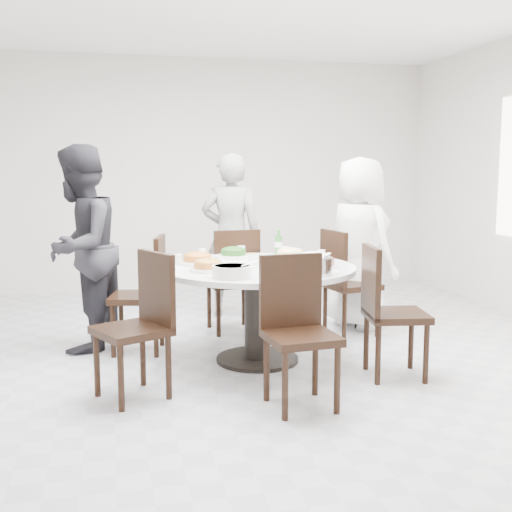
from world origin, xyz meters
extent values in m
cube|color=silver|center=(0.00, 0.00, 0.00)|extent=(6.00, 6.00, 0.01)
cube|color=silver|center=(0.00, 3.00, 1.40)|extent=(6.00, 0.01, 2.80)
cube|color=silver|center=(0.00, -3.00, 1.40)|extent=(6.00, 0.01, 2.80)
cylinder|color=white|center=(0.10, -0.16, 0.38)|extent=(1.50, 1.50, 0.75)
cube|color=black|center=(1.10, 0.42, 0.47)|extent=(0.49, 0.49, 0.95)
cube|color=black|center=(0.08, 0.80, 0.47)|extent=(0.46, 0.46, 0.95)
cube|color=black|center=(-0.79, 0.31, 0.47)|extent=(0.50, 0.50, 0.95)
cube|color=black|center=(-0.87, -0.76, 0.47)|extent=(0.56, 0.56, 0.95)
cube|color=black|center=(0.15, -1.17, 0.47)|extent=(0.45, 0.45, 0.95)
cube|color=black|center=(0.99, -0.75, 0.47)|extent=(0.48, 0.48, 0.95)
imported|color=white|center=(1.27, 0.66, 0.80)|extent=(0.78, 0.92, 1.59)
imported|color=black|center=(0.19, 1.37, 0.82)|extent=(0.68, 0.55, 1.63)
imported|color=black|center=(-1.23, 0.49, 0.84)|extent=(0.89, 0.99, 1.68)
cylinder|color=white|center=(0.01, 0.30, 0.78)|extent=(0.26, 0.26, 0.07)
cylinder|color=white|center=(0.44, 0.12, 0.79)|extent=(0.28, 0.28, 0.07)
cylinder|color=white|center=(-0.33, 0.03, 0.79)|extent=(0.28, 0.28, 0.08)
cylinder|color=white|center=(0.55, -0.35, 0.78)|extent=(0.25, 0.25, 0.06)
cylinder|color=white|center=(-0.30, -0.33, 0.78)|extent=(0.26, 0.26, 0.07)
cylinder|color=silver|center=(0.40, -0.61, 0.81)|extent=(0.28, 0.28, 0.12)
cylinder|color=white|center=(-0.18, -0.63, 0.79)|extent=(0.27, 0.27, 0.08)
cylinder|color=#2C6F2C|center=(0.41, 0.37, 0.86)|extent=(0.06, 0.06, 0.22)
cylinder|color=white|center=(0.08, 0.48, 0.79)|extent=(0.07, 0.07, 0.08)
camera|label=1|loc=(-0.99, -4.88, 1.51)|focal=45.00mm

